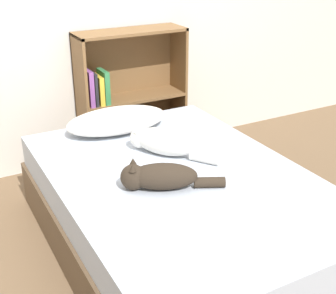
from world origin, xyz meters
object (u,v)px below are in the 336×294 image
object	(u,v)px
pillow	(117,120)
cat_light	(162,142)
bed	(180,214)
cat_dark	(158,177)
bookshelf	(126,95)

from	to	relation	value
pillow	cat_light	world-z (taller)	cat_light
bed	cat_dark	size ratio (longest dim) A/B	3.89
bed	bookshelf	world-z (taller)	bookshelf
cat_light	bookshelf	world-z (taller)	bookshelf
bed	bookshelf	xyz separation A→B (m)	(0.23, 1.21, 0.27)
pillow	cat_dark	bearing A→B (deg)	-98.32
cat_dark	bookshelf	world-z (taller)	bookshelf
cat_dark	bookshelf	bearing A→B (deg)	-81.07
cat_light	bookshelf	bearing A→B (deg)	-46.87
bed	cat_light	bearing A→B (deg)	82.39
pillow	cat_light	distance (m)	0.44
bed	cat_light	size ratio (longest dim) A/B	3.86
bed	cat_dark	distance (m)	0.34
cat_light	cat_dark	distance (m)	0.39
cat_light	bookshelf	distance (m)	0.96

